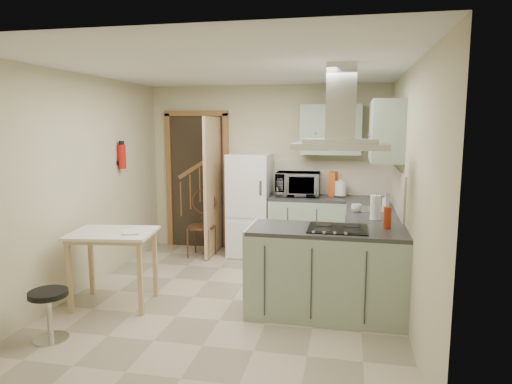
% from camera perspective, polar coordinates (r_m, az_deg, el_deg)
% --- Properties ---
extents(floor, '(4.20, 4.20, 0.00)m').
position_cam_1_polar(floor, '(5.19, -2.90, -13.33)').
color(floor, tan).
rests_on(floor, ground).
extents(ceiling, '(4.20, 4.20, 0.00)m').
position_cam_1_polar(ceiling, '(4.85, -3.12, 15.22)').
color(ceiling, silver).
rests_on(ceiling, back_wall).
extents(back_wall, '(3.60, 0.00, 3.60)m').
position_cam_1_polar(back_wall, '(6.91, 1.38, 2.86)').
color(back_wall, '#C1BC96').
rests_on(back_wall, floor).
extents(left_wall, '(0.00, 4.20, 4.20)m').
position_cam_1_polar(left_wall, '(5.60, -21.14, 0.94)').
color(left_wall, '#C1BC96').
rests_on(left_wall, floor).
extents(right_wall, '(0.00, 4.20, 4.20)m').
position_cam_1_polar(right_wall, '(4.75, 18.51, -0.18)').
color(right_wall, '#C1BC96').
rests_on(right_wall, floor).
extents(doorway, '(1.10, 0.12, 2.10)m').
position_cam_1_polar(doorway, '(7.18, -7.34, 1.40)').
color(doorway, brown).
rests_on(doorway, floor).
extents(fridge, '(0.60, 0.60, 1.50)m').
position_cam_1_polar(fridge, '(6.72, -0.76, -1.60)').
color(fridge, white).
rests_on(fridge, floor).
extents(counter_back, '(1.08, 0.60, 0.90)m').
position_cam_1_polar(counter_back, '(6.66, 6.51, -4.40)').
color(counter_back, '#9EB2A0').
rests_on(counter_back, floor).
extents(counter_right, '(0.60, 1.95, 0.90)m').
position_cam_1_polar(counter_right, '(5.98, 14.01, -6.08)').
color(counter_right, '#9EB2A0').
rests_on(counter_right, floor).
extents(splashback, '(1.68, 0.02, 0.50)m').
position_cam_1_polar(splashback, '(6.80, 9.35, 1.81)').
color(splashback, beige).
rests_on(splashback, counter_back).
extents(wall_cabinet_back, '(0.85, 0.35, 0.70)m').
position_cam_1_polar(wall_cabinet_back, '(6.60, 9.35, 7.70)').
color(wall_cabinet_back, '#9EB2A0').
rests_on(wall_cabinet_back, back_wall).
extents(wall_cabinet_right, '(0.35, 0.90, 0.70)m').
position_cam_1_polar(wall_cabinet_right, '(5.53, 15.95, 7.34)').
color(wall_cabinet_right, '#9EB2A0').
rests_on(wall_cabinet_right, right_wall).
extents(peninsula, '(1.55, 0.65, 0.90)m').
position_cam_1_polar(peninsula, '(4.73, 8.80, -9.86)').
color(peninsula, '#9EB2A0').
rests_on(peninsula, floor).
extents(hob, '(0.58, 0.50, 0.01)m').
position_cam_1_polar(hob, '(4.60, 10.18, -4.51)').
color(hob, black).
rests_on(hob, peninsula).
extents(extractor_hood, '(0.90, 0.55, 0.10)m').
position_cam_1_polar(extractor_hood, '(4.49, 10.45, 5.67)').
color(extractor_hood, silver).
rests_on(extractor_hood, ceiling).
extents(sink, '(0.45, 0.40, 0.01)m').
position_cam_1_polar(sink, '(5.72, 14.24, -2.10)').
color(sink, silver).
rests_on(sink, counter_right).
extents(fire_extinguisher, '(0.10, 0.10, 0.32)m').
position_cam_1_polar(fire_extinguisher, '(6.32, -16.41, 4.25)').
color(fire_extinguisher, '#B2140F').
rests_on(fire_extinguisher, left_wall).
extents(drop_leaf_table, '(0.94, 0.75, 0.80)m').
position_cam_1_polar(drop_leaf_table, '(5.17, -17.30, -9.09)').
color(drop_leaf_table, tan).
rests_on(drop_leaf_table, floor).
extents(bentwood_chair, '(0.40, 0.40, 0.88)m').
position_cam_1_polar(bentwood_chair, '(6.73, -6.85, -4.35)').
color(bentwood_chair, '#532D1B').
rests_on(bentwood_chair, floor).
extents(stool, '(0.37, 0.37, 0.46)m').
position_cam_1_polar(stool, '(4.64, -24.40, -13.83)').
color(stool, black).
rests_on(stool, floor).
extents(microwave, '(0.63, 0.44, 0.34)m').
position_cam_1_polar(microwave, '(6.61, 5.26, 1.00)').
color(microwave, black).
rests_on(microwave, counter_back).
extents(kettle, '(0.20, 0.20, 0.24)m').
position_cam_1_polar(kettle, '(6.61, 10.52, 0.46)').
color(kettle, white).
rests_on(kettle, counter_back).
extents(cereal_box, '(0.13, 0.24, 0.34)m').
position_cam_1_polar(cereal_box, '(6.71, 9.63, 1.04)').
color(cereal_box, orange).
rests_on(cereal_box, counter_back).
extents(soap_bottle, '(0.10, 0.10, 0.17)m').
position_cam_1_polar(soap_bottle, '(5.95, 15.95, -0.97)').
color(soap_bottle, '#A8A7B3').
rests_on(soap_bottle, counter_right).
extents(paper_towel, '(0.13, 0.13, 0.28)m').
position_cam_1_polar(paper_towel, '(5.10, 14.69, -1.84)').
color(paper_towel, white).
rests_on(paper_towel, counter_right).
extents(cup, '(0.14, 0.14, 0.10)m').
position_cam_1_polar(cup, '(5.51, 12.44, -1.97)').
color(cup, white).
rests_on(cup, counter_right).
extents(red_bottle, '(0.08, 0.08, 0.22)m').
position_cam_1_polar(red_bottle, '(4.72, 16.11, -3.11)').
color(red_bottle, '#A2290D').
rests_on(red_bottle, peninsula).
extents(book, '(0.23, 0.27, 0.10)m').
position_cam_1_polar(book, '(4.96, -16.25, -4.38)').
color(book, '#9C344A').
rests_on(book, drop_leaf_table).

